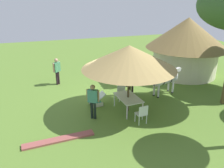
# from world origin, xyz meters

# --- Properties ---
(ground_plane) EXTENTS (36.00, 36.00, 0.00)m
(ground_plane) POSITION_xyz_m (0.00, 0.00, 0.00)
(ground_plane) COLOR #587C2E
(thatched_hut) EXTENTS (5.50, 5.50, 3.94)m
(thatched_hut) POSITION_xyz_m (-2.09, 6.46, 2.20)
(thatched_hut) COLOR beige
(thatched_hut) RESTS_ON ground_plane
(shade_umbrella) EXTENTS (4.37, 4.37, 3.26)m
(shade_umbrella) POSITION_xyz_m (1.93, 0.63, 2.72)
(shade_umbrella) COLOR #47391F
(shade_umbrella) RESTS_ON ground_plane
(patio_dining_table) EXTENTS (1.65, 1.05, 0.74)m
(patio_dining_table) POSITION_xyz_m (1.93, 0.63, 0.67)
(patio_dining_table) COLOR silver
(patio_dining_table) RESTS_ON ground_plane
(patio_chair_west_end) EXTENTS (0.46, 0.48, 0.90)m
(patio_chair_west_end) POSITION_xyz_m (3.25, 0.77, 0.52)
(patio_chair_west_end) COLOR silver
(patio_chair_west_end) RESTS_ON ground_plane
(patio_chair_near_hut) EXTENTS (0.47, 0.49, 0.90)m
(patio_chair_near_hut) POSITION_xyz_m (0.61, 0.79, 0.52)
(patio_chair_near_hut) COLOR silver
(patio_chair_near_hut) RESTS_ON ground_plane
(guest_beside_umbrella) EXTENTS (0.29, 0.59, 1.68)m
(guest_beside_umbrella) POSITION_xyz_m (0.16, 1.53, 1.01)
(guest_beside_umbrella) COLOR black
(guest_beside_umbrella) RESTS_ON ground_plane
(guest_behind_table) EXTENTS (0.41, 0.53, 1.67)m
(guest_behind_table) POSITION_xyz_m (2.14, -1.15, 1.01)
(guest_behind_table) COLOR black
(guest_behind_table) RESTS_ON ground_plane
(standing_watcher) EXTENTS (0.46, 0.48, 1.69)m
(standing_watcher) POSITION_xyz_m (-2.79, -2.27, 1.02)
(standing_watcher) COLOR black
(standing_watcher) RESTS_ON ground_plane
(striped_lounge_chair) EXTENTS (0.62, 0.85, 0.64)m
(striped_lounge_chair) POSITION_xyz_m (0.83, -0.65, 0.26)
(striped_lounge_chair) COLOR teal
(striped_lounge_chair) RESTS_ON ground_plane
(zebra_nearest_camera) EXTENTS (1.02, 2.13, 1.48)m
(zebra_nearest_camera) POSITION_xyz_m (0.67, 3.36, 0.94)
(zebra_nearest_camera) COLOR silver
(zebra_nearest_camera) RESTS_ON ground_plane
(zebra_by_umbrella) EXTENTS (2.15, 0.73, 1.51)m
(zebra_by_umbrella) POSITION_xyz_m (-1.67, 1.55, 0.98)
(zebra_by_umbrella) COLOR silver
(zebra_by_umbrella) RESTS_ON ground_plane
(brick_patio_kerb) EXTENTS (0.56, 2.82, 0.08)m
(brick_patio_kerb) POSITION_xyz_m (3.42, -2.86, 0.04)
(brick_patio_kerb) COLOR #984D47
(brick_patio_kerb) RESTS_ON ground_plane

